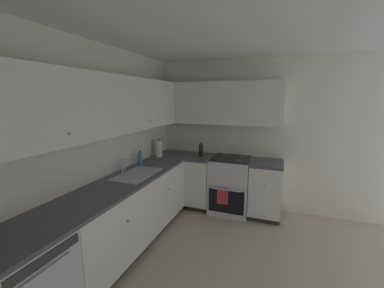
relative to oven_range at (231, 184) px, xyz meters
The scene contains 15 objects.
wall_back 2.35m from the oven_range, 143.39° to the left, with size 4.22×0.05×2.46m, color silver.
wall_right 0.96m from the oven_range, 56.93° to the right, with size 0.05×3.63×2.46m, color silver.
ceiling 2.75m from the oven_range, 165.17° to the right, with size 4.22×3.63×0.05m, color white.
lower_cabinets_back 1.70m from the oven_range, 143.96° to the left, with size 2.11×0.62×0.85m.
countertop_back 1.75m from the oven_range, 144.08° to the left, with size 3.31×0.60×0.04m, color #4C4C51.
lower_cabinets_right 0.09m from the oven_range, 100.73° to the right, with size 0.62×1.49×0.85m.
countertop_right 0.42m from the oven_range, 102.66° to the right, with size 0.60×1.49×0.03m.
oven_range is the anchor object (origin of this frame).
upper_cabinets_back 2.31m from the oven_range, 143.50° to the left, with size 2.99×0.34×0.67m.
upper_cabinets_right 1.34m from the oven_range, 66.40° to the left, with size 0.32×2.04×0.67m.
sink 1.61m from the oven_range, 141.67° to the left, with size 0.65×0.40×0.10m.
faucet 1.78m from the oven_range, 136.07° to the left, with size 0.07×0.16×0.19m.
soap_bottle 1.53m from the oven_range, 124.86° to the left, with size 0.06×0.06×0.21m.
paper_towel_roll 1.32m from the oven_range, 103.79° to the left, with size 0.11×0.11×0.33m.
oil_bottle 0.74m from the oven_range, 92.08° to the left, with size 0.07×0.07×0.22m.
Camera 1 is at (-1.91, -0.23, 1.84)m, focal length 22.20 mm.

